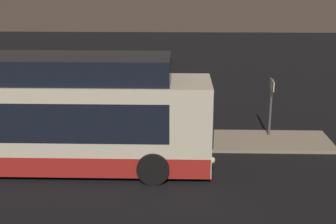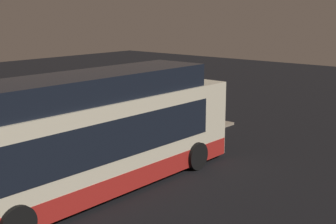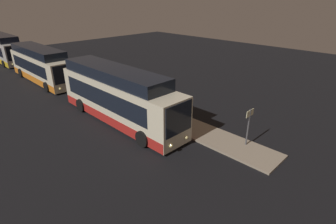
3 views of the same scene
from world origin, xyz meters
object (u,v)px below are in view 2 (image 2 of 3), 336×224
object	(u,v)px
passenger_boarding	(66,135)
passenger_with_bags	(99,133)
bus_lead	(91,140)
passenger_waiting	(116,134)
trash_bin	(66,158)
sign_post	(180,96)
suitcase	(79,150)

from	to	relation	value
passenger_boarding	passenger_with_bags	distance (m)	1.46
bus_lead	passenger_with_bags	world-z (taller)	bus_lead
passenger_boarding	passenger_waiting	distance (m)	2.08
passenger_waiting	trash_bin	distance (m)	2.39
passenger_waiting	sign_post	size ratio (longest dim) A/B	0.69
passenger_waiting	sign_post	xyz separation A→B (m)	(5.79, 1.28, 0.66)
passenger_with_bags	suitcase	bearing A→B (deg)	-1.08
sign_post	passenger_with_bags	bearing A→B (deg)	-176.09
bus_lead	sign_post	world-z (taller)	bus_lead
passenger_boarding	trash_bin	xyz separation A→B (m)	(-0.75, -0.96, -0.61)
sign_post	trash_bin	world-z (taller)	sign_post
passenger_boarding	trash_bin	distance (m)	1.37
suitcase	trash_bin	xyz separation A→B (m)	(-0.95, -0.38, -0.03)
passenger_boarding	passenger_with_bags	bearing A→B (deg)	-73.11
passenger_boarding	passenger_waiting	world-z (taller)	passenger_boarding
passenger_with_bags	suitcase	size ratio (longest dim) A/B	1.69
sign_post	trash_bin	size ratio (longest dim) A/B	3.78
trash_bin	passenger_boarding	bearing A→B (deg)	51.90
sign_post	bus_lead	bearing A→B (deg)	-159.07
passenger_with_bags	sign_post	distance (m)	6.02
sign_post	passenger_waiting	bearing A→B (deg)	-167.52
sign_post	passenger_boarding	bearing A→B (deg)	178.91
passenger_boarding	suitcase	bearing A→B (deg)	-122.18
passenger_with_bags	trash_bin	size ratio (longest dim) A/B	2.46
bus_lead	passenger_boarding	size ratio (longest dim) A/B	6.99
suitcase	passenger_with_bags	bearing A→B (deg)	1.68
passenger_boarding	suitcase	distance (m)	0.85
sign_post	trash_bin	bearing A→B (deg)	-174.17
passenger_waiting	suitcase	xyz separation A→B (m)	(-1.32, 0.84, -0.56)
passenger_boarding	sign_post	distance (m)	7.34
bus_lead	suitcase	xyz separation A→B (m)	(1.82, 2.98, -1.39)
passenger_boarding	trash_bin	bearing A→B (deg)	-179.14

